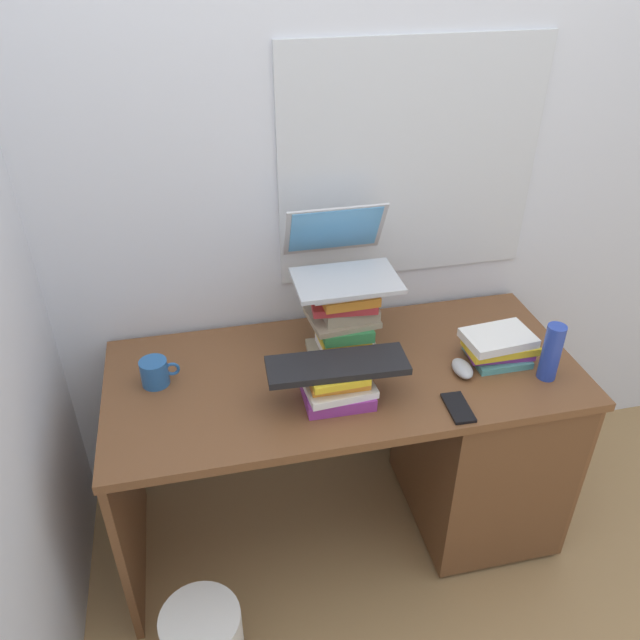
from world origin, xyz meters
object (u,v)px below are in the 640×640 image
Objects in this scene: book_stack_tall at (344,316)px; computer_mouse at (462,368)px; keyboard at (337,365)px; cell_phone at (458,408)px; book_stack_keyboard_riser at (338,385)px; book_stack_side at (499,346)px; laptop at (341,259)px; water_bottle at (551,352)px; desk at (450,435)px; mug at (155,372)px.

computer_mouse is at bearing -31.09° from book_stack_tall.
keyboard is 0.39m from cell_phone.
book_stack_tall is at bearing 73.58° from keyboard.
book_stack_keyboard_riser is 2.08× the size of computer_mouse.
laptop is at bearing 154.74° from book_stack_side.
computer_mouse is (0.34, -0.21, -0.12)m from book_stack_tall.
laptop is 0.72m from water_bottle.
book_stack_side is 2.30× the size of computer_mouse.
book_stack_keyboard_riser is (-0.08, -0.25, -0.08)m from book_stack_tall.
computer_mouse is at bearing -111.61° from desk.
book_stack_keyboard_riser is at bearing -171.39° from book_stack_side.
cell_phone is at bearing -165.78° from water_bottle.
computer_mouse is 0.53× the size of water_bottle.
book_stack_tall reaches higher than book_stack_side.
mug is at bearing 170.56° from computer_mouse.
laptop is (0.09, 0.31, 0.26)m from book_stack_keyboard_riser.
desk is 0.66m from keyboard.
book_stack_keyboard_riser is 0.68m from water_bottle.
book_stack_side is 0.58m from keyboard.
laptop is at bearing 149.38° from water_bottle.
desk is 11.27× the size of cell_phone.
keyboard is (-0.09, -0.31, -0.19)m from laptop.
computer_mouse is (-0.14, -0.05, -0.03)m from book_stack_side.
computer_mouse reaches higher than desk.
laptop is (0.00, 0.07, 0.18)m from book_stack_tall.
water_bottle is (0.68, -0.04, -0.03)m from keyboard.
keyboard reaches higher than desk.
cell_phone is (0.35, -0.12, -0.12)m from keyboard.
book_stack_keyboard_riser is (-0.45, -0.11, 0.39)m from desk.
cell_phone is (-0.11, -0.23, 0.34)m from desk.
desk is 7.87× the size of water_bottle.
laptop is 0.80× the size of keyboard.
desk is 1.07m from mug.
book_stack_tall is 1.36× the size of water_bottle.
cell_phone is (0.26, -0.37, -0.13)m from book_stack_tall.
laptop is at bearing 140.98° from computer_mouse.
laptop reaches higher than cell_phone.
laptop is at bearing 122.55° from cell_phone.
book_stack_keyboard_riser is 0.58m from book_stack_side.
desk is at bearing 169.99° from book_stack_side.
desk is 5.80× the size of book_stack_tall.
desk is at bearing 147.69° from water_bottle.
computer_mouse is at bearing -39.02° from laptop.
book_stack_tall is 0.63× the size of keyboard.
water_bottle reaches higher than book_stack_side.
laptop is 2.46× the size of cell_phone.
mug is at bearing 159.70° from book_stack_keyboard_riser.
computer_mouse is at bearing 5.30° from book_stack_keyboard_riser.
computer_mouse is at bearing -162.02° from book_stack_side.
water_bottle reaches higher than mug.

